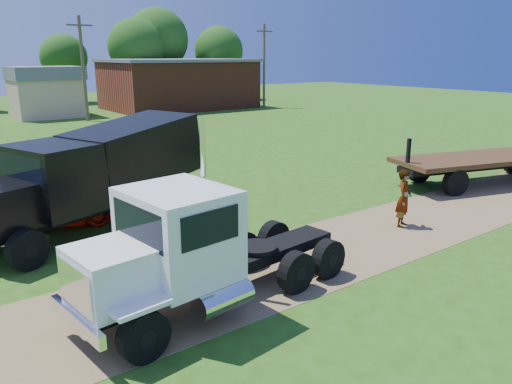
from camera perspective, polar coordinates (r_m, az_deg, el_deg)
ground at (r=14.53m, az=3.69°, el=-8.04°), size 140.00×140.00×0.00m
dirt_track at (r=14.53m, az=3.69°, el=-8.02°), size 120.00×4.20×0.01m
white_semi_tractor at (r=11.37m, az=-8.30°, el=-6.80°), size 7.46×3.14×4.42m
black_dump_truck at (r=17.63m, az=-17.39°, el=2.36°), size 8.54×5.05×3.65m
orange_pickup at (r=18.92m, az=-22.36°, el=-1.35°), size 5.39×3.39×1.39m
flatbed_trailer at (r=25.36m, az=25.00°, el=3.13°), size 9.55×5.24×2.34m
spectator_a at (r=17.87m, az=16.54°, el=-0.72°), size 0.87×0.74×2.01m
spectator_b at (r=20.84m, az=-20.57°, el=1.15°), size 1.22×1.16×1.98m
brick_building at (r=56.86m, az=-8.80°, el=12.14°), size 15.40×10.40×5.30m
tan_shed at (r=51.81m, az=-22.81°, el=10.57°), size 6.20×5.40×4.70m
utility_poles at (r=47.46m, az=-19.15°, el=13.35°), size 42.20×0.28×9.00m
tree_row at (r=61.67m, az=-23.53°, el=15.18°), size 55.87×12.56×11.50m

